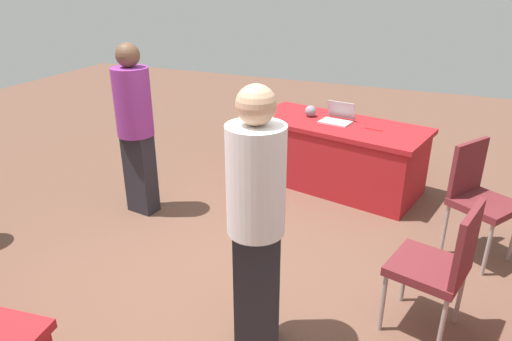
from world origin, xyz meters
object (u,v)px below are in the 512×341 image
chair_tucked_right (440,262)px  scissors_red (374,129)px  table_foreground (336,154)px  laptop_silver (337,118)px  person_attendee_standing (256,212)px  person_attendee_browsing (135,123)px  chair_near_front (478,193)px  yarn_ball (311,111)px

chair_tucked_right → scissors_red: bearing=36.2°
table_foreground → laptop_silver: laptop_silver is taller
person_attendee_standing → person_attendee_browsing: size_ratio=1.02×
chair_near_front → laptop_silver: bearing=-90.7°
table_foreground → chair_near_front: size_ratio=2.07×
table_foreground → chair_tucked_right: 2.34m
chair_near_front → person_attendee_standing: bearing=-4.7°
laptop_silver → yarn_ball: bearing=-3.5°
table_foreground → person_attendee_browsing: 2.17m
table_foreground → laptop_silver: bearing=-56.2°
chair_near_front → scissors_red: 1.31m
person_attendee_browsing → yarn_ball: (-1.28, -1.45, -0.13)m
scissors_red → person_attendee_standing: bearing=-81.6°
chair_tucked_right → yarn_ball: (1.50, -2.14, 0.24)m
table_foreground → scissors_red: 0.54m
person_attendee_standing → chair_tucked_right: bearing=1.9°
person_attendee_standing → yarn_ball: 2.71m
chair_near_front → chair_tucked_right: (0.23, 1.12, -0.02)m
chair_near_front → scissors_red: chair_near_front is taller
laptop_silver → chair_near_front: bearing=156.6°
person_attendee_browsing → yarn_ball: person_attendee_browsing is taller
scissors_red → table_foreground: bearing=-177.3°
chair_near_front → person_attendee_standing: 2.11m
table_foreground → person_attendee_standing: size_ratio=1.19×
table_foreground → person_attendee_browsing: bearing=39.7°
chair_tucked_right → scissors_red: size_ratio=5.29×
chair_near_front → yarn_ball: (1.73, -1.02, 0.23)m
chair_near_front → person_attendee_standing: size_ratio=0.58×
chair_tucked_right → laptop_silver: 2.38m
person_attendee_standing → yarn_ball: bearing=75.0°
laptop_silver → chair_tucked_right: bearing=130.0°
chair_near_front → person_attendee_browsing: 3.06m
laptop_silver → yarn_ball: 0.33m
yarn_ball → scissors_red: (-0.73, 0.19, -0.06)m
chair_tucked_right → yarn_ball: 2.62m
person_attendee_standing → laptop_silver: bearing=68.3°
person_attendee_standing → laptop_silver: person_attendee_standing is taller
table_foreground → yarn_ball: yarn_ball is taller
laptop_silver → scissors_red: size_ratio=2.02×
table_foreground → chair_tucked_right: (-1.16, 2.03, 0.18)m
table_foreground → chair_tucked_right: chair_tucked_right is taller
chair_near_front → chair_tucked_right: size_ratio=1.02×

